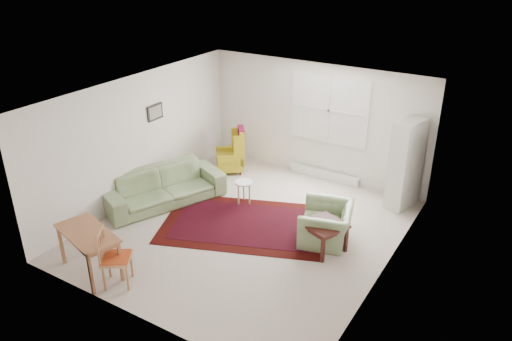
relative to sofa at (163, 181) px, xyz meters
The scene contains 10 objects.
room 2.14m from the sofa, ahead, with size 5.04×5.54×2.51m.
rug 1.88m from the sofa, ahead, with size 2.97×1.91×0.03m, color black, non-canonical shape.
sofa is the anchor object (origin of this frame).
armchair 3.33m from the sofa, ahead, with size 0.98×0.86×0.77m, color #72885A.
wingback_chair 1.92m from the sofa, 81.30° to the left, with size 0.60×0.63×1.03m, color #B29F1B, non-canonical shape.
coffee_table 3.41m from the sofa, ahead, with size 0.63×0.63×0.51m, color #3B1612, non-canonical shape.
stool 1.61m from the sofa, 30.30° to the left, with size 0.36×0.36×0.48m, color white, non-canonical shape.
cabinet 4.71m from the sofa, 30.11° to the left, with size 0.37×0.70×1.76m, color silver, non-canonical shape.
desk 2.41m from the sofa, 76.68° to the right, with size 1.15×0.57×0.73m, color #A36841, non-canonical shape.
desk_chair 2.61m from the sofa, 64.15° to the right, with size 0.42×0.42×0.96m, color #A36841, non-canonical shape.
Camera 1 is at (4.18, -6.53, 4.77)m, focal length 35.00 mm.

